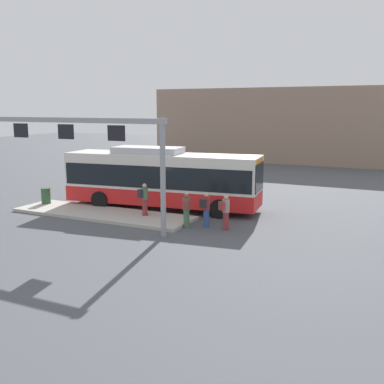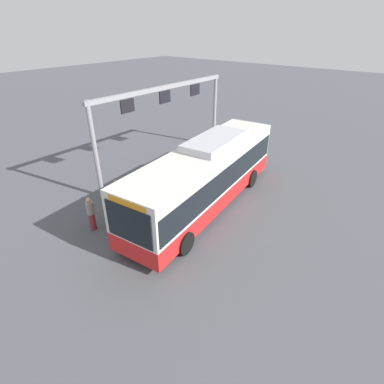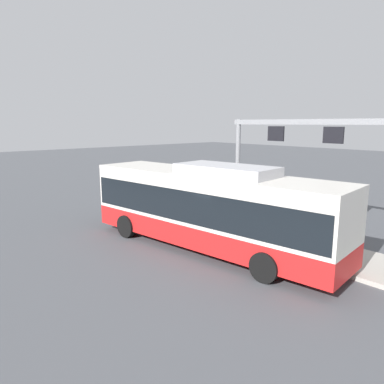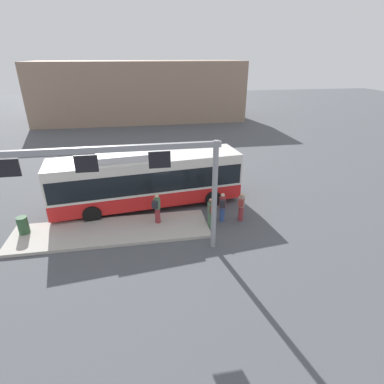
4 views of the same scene
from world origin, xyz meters
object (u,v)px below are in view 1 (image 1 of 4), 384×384
Objects in this scene: trash_bin at (46,196)px; person_waiting_far at (144,199)px; bus_main at (162,177)px; person_waiting_near at (206,209)px; person_boarding at (225,211)px; person_waiting_mid at (186,210)px.

person_waiting_far is at bearing -1.02° from trash_bin.
bus_main is 6.72× the size of person_waiting_far.
person_waiting_far is (-3.52, 0.15, 0.16)m from person_waiting_near.
person_boarding and person_waiting_mid have the same top height.
person_waiting_near is (-1.03, 0.11, 0.00)m from person_boarding.
bus_main is at bearing 39.14° from person_waiting_far.
person_waiting_far is at bearing -88.29° from bus_main.
person_waiting_near is 10.25m from trash_bin.
person_waiting_mid is 1.86× the size of trash_bin.
person_boarding is 1.00× the size of person_waiting_far.
person_waiting_mid is (-0.77, -0.55, 0.00)m from person_waiting_near.
person_waiting_far reaches higher than person_boarding.
person_boarding is at bearing -36.04° from bus_main.
person_boarding is 11.29m from trash_bin.
person_boarding is at bearing -1.96° from trash_bin.
person_waiting_mid is 2.84m from person_waiting_far.
trash_bin is (-10.25, 0.27, -0.28)m from person_waiting_near.
person_waiting_mid is at bearing -4.95° from trash_bin.
bus_main is 6.89m from trash_bin.
person_boarding is (4.92, -2.77, -0.92)m from bus_main.
trash_bin is at bearing -166.17° from bus_main.
person_waiting_near is at bearing -61.78° from person_waiting_far.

